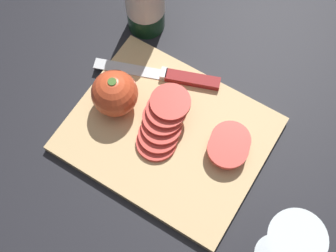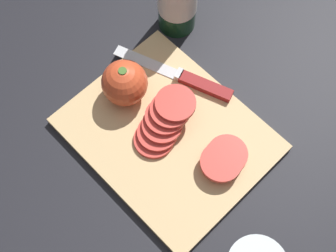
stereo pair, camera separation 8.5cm
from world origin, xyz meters
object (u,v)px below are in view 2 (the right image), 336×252
Objects in this scene: whole_tomato at (125,83)px; knife at (194,81)px; tomato_slice_stack_far at (164,121)px; tomato_slice_stack_near at (224,158)px.

whole_tomato is 0.14m from knife.
whole_tomato reaches higher than tomato_slice_stack_far.
knife is 0.11m from tomato_slice_stack_far.
tomato_slice_stack_far is at bearing 85.22° from knife.
tomato_slice_stack_near is 0.72× the size of tomato_slice_stack_far.
whole_tomato is 0.36× the size of knife.
tomato_slice_stack_near is (-0.15, 0.08, 0.01)m from knife.
knife is at bearing -26.86° from tomato_slice_stack_near.
whole_tomato is 0.63× the size of tomato_slice_stack_far.
tomato_slice_stack_near reaches higher than knife.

